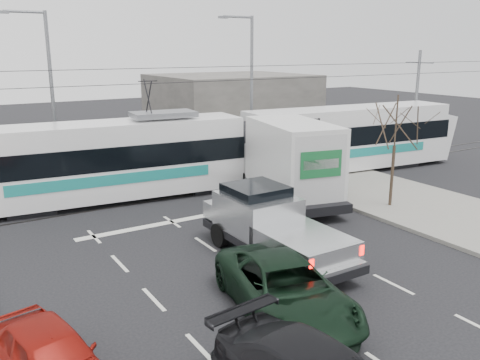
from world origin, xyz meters
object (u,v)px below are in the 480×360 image
green_car (285,289)px  red_car (50,358)px  silver_pickup (269,224)px  traffic_signal (316,139)px  tram (241,147)px  box_truck (287,162)px  bare_tree (396,126)px  navy_pickup (290,172)px  street_lamp_far (48,87)px  street_lamp_near (249,82)px

green_car → red_car: green_car is taller
silver_pickup → traffic_signal: bearing=39.2°
tram → green_car: bearing=-111.5°
tram → green_car: 14.10m
tram → silver_pickup: tram is taller
green_car → box_truck: bearing=65.5°
bare_tree → navy_pickup: bare_tree is taller
traffic_signal → silver_pickup: bearing=-140.3°
street_lamp_far → box_truck: street_lamp_far is taller
tram → street_lamp_far: bearing=148.8°
street_lamp_near → tram: (-3.20, -4.19, -3.13)m
street_lamp_far → box_truck: size_ratio=1.10×
silver_pickup → red_car: 8.81m
traffic_signal → tram: (-2.36, 3.31, -0.75)m
street_lamp_far → tram: bearing=-36.7°
street_lamp_far → box_truck: bearing=-50.2°
street_lamp_far → silver_pickup: street_lamp_far is taller
tram → navy_pickup: tram is taller
traffic_signal → tram: size_ratio=0.13×
traffic_signal → green_car: bearing=-133.6°
street_lamp_near → green_car: size_ratio=1.62×
street_lamp_near → bare_tree: bearing=-88.6°
street_lamp_near → green_car: 19.74m
traffic_signal → street_lamp_far: street_lamp_far is taller
silver_pickup → navy_pickup: bearing=47.4°
street_lamp_near → navy_pickup: (-1.89, -6.80, -4.08)m
traffic_signal → box_truck: size_ratio=0.44×
street_lamp_far → navy_pickup: (9.61, -8.80, -4.08)m
bare_tree → red_car: (-15.97, -5.04, -3.09)m
traffic_signal → street_lamp_far: size_ratio=0.40×
silver_pickup → box_truck: box_truck is taller
navy_pickup → green_car: (-7.70, -9.90, -0.26)m
green_car → bare_tree: bearing=40.3°
traffic_signal → red_car: bearing=-148.7°
navy_pickup → red_car: navy_pickup is taller
navy_pickup → street_lamp_near: bearing=60.8°
tram → bare_tree: bearing=-59.0°
traffic_signal → box_truck: 2.46m
bare_tree → tram: size_ratio=0.18×
traffic_signal → box_truck: (-2.25, -0.58, -0.82)m
bare_tree → box_truck: size_ratio=0.61×
traffic_signal → navy_pickup: traffic_signal is taller
navy_pickup → green_car: 12.54m
street_lamp_near → tram: street_lamp_near is taller
box_truck → green_car: 10.85m
red_car → green_car: bearing=-12.6°
navy_pickup → traffic_signal: bearing=-47.4°
bare_tree → red_car: size_ratio=1.21×
bare_tree → silver_pickup: (-7.88, -1.60, -2.61)m
box_truck → navy_pickup: size_ratio=1.55×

